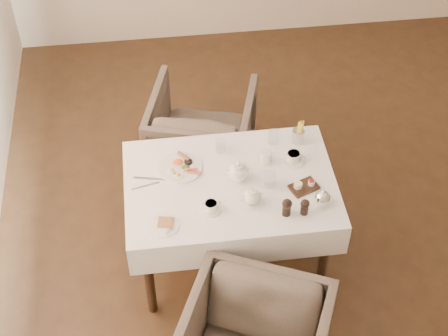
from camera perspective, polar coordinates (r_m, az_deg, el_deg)
table at (r=4.23m, az=0.52°, el=-2.30°), size 1.28×0.88×0.75m
armchair_far at (r=5.07m, az=-1.83°, el=2.98°), size 0.91×0.92×0.68m
breakfast_plate at (r=4.23m, az=-3.64°, el=0.09°), size 0.27×0.27×0.03m
side_plate at (r=3.93m, az=-5.10°, el=-4.80°), size 0.19×0.17×0.02m
teapot_centre at (r=4.11m, az=1.19°, el=-0.23°), size 0.19×0.15×0.14m
teapot_front at (r=3.99m, az=2.34°, el=-2.34°), size 0.16×0.14×0.12m
creamer at (r=4.24m, az=3.52°, el=0.92°), size 0.07×0.07×0.08m
teacup_near at (r=3.98m, az=-1.09°, el=-3.25°), size 0.12×0.12×0.06m
teacup_far at (r=4.27m, az=5.78°, el=0.89°), size 0.14×0.14×0.07m
glass_left at (r=4.30m, az=-0.27°, el=1.85°), size 0.08×0.08×0.09m
glass_mid at (r=4.10m, az=3.85°, el=-0.97°), size 0.09×0.09×0.10m
glass_right at (r=4.37m, az=4.11°, el=2.60°), size 0.08×0.08×0.09m
condiment_board at (r=4.13m, az=6.64°, el=-1.51°), size 0.20×0.17×0.04m
pepper_mill_left at (r=3.95m, az=5.24°, el=-3.26°), size 0.07×0.07×0.12m
pepper_mill_right at (r=3.97m, az=6.72°, el=-3.22°), size 0.07×0.07×0.11m
silver_pot at (r=4.02m, az=8.20°, el=-2.44°), size 0.13×0.12×0.12m
fries_cup at (r=4.37m, az=6.20°, el=2.91°), size 0.08×0.08×0.17m
cutlery_fork at (r=4.19m, az=-6.14°, el=-0.89°), size 0.21×0.06×0.00m
cutlery_knife at (r=4.15m, az=-6.54°, el=-1.48°), size 0.17×0.05×0.00m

